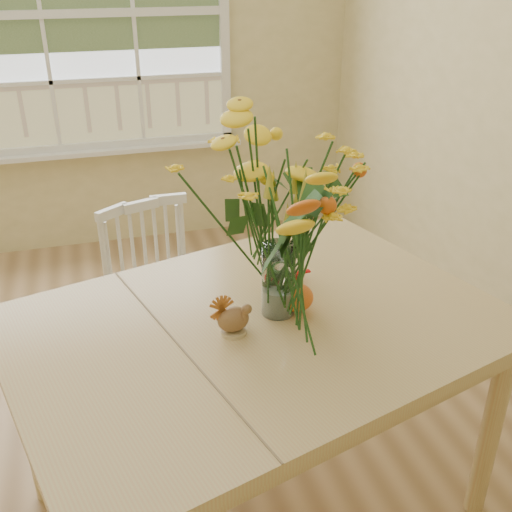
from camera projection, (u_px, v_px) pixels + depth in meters
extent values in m
cube|color=#99734A|center=(87.00, 479.00, 2.39)|extent=(4.00, 4.50, 0.01)
cube|color=#D2C586|center=(46.00, 48.00, 3.71)|extent=(4.00, 0.02, 2.70)
cube|color=silver|center=(41.00, 14.00, 3.61)|extent=(2.20, 0.00, 1.60)
cube|color=white|center=(62.00, 155.00, 3.95)|extent=(2.42, 0.12, 0.03)
cube|color=tan|center=(258.00, 325.00, 1.93)|extent=(1.77, 1.47, 0.04)
cube|color=tan|center=(258.00, 343.00, 1.96)|extent=(1.62, 1.32, 0.10)
cylinder|color=tan|center=(30.00, 417.00, 2.14)|extent=(0.07, 0.07, 0.78)
cylinder|color=tan|center=(491.00, 429.00, 2.09)|extent=(0.07, 0.07, 0.78)
cylinder|color=tan|center=(328.00, 311.00, 2.78)|extent=(0.07, 0.07, 0.78)
cube|color=white|center=(165.00, 315.00, 2.68)|extent=(0.52, 0.51, 0.05)
cube|color=white|center=(145.00, 254.00, 2.69)|extent=(0.41, 0.17, 0.47)
cylinder|color=white|center=(151.00, 385.00, 2.59)|extent=(0.03, 0.03, 0.41)
cylinder|color=white|center=(123.00, 351.00, 2.81)|extent=(0.03, 0.03, 0.41)
cylinder|color=white|center=(215.00, 360.00, 2.75)|extent=(0.03, 0.03, 0.41)
cylinder|color=white|center=(183.00, 329.00, 2.98)|extent=(0.03, 0.03, 0.41)
cylinder|color=white|center=(278.00, 280.00, 1.91)|extent=(0.11, 0.11, 0.24)
ellipsoid|color=#CE5418|center=(296.00, 299.00, 1.95)|extent=(0.11, 0.11, 0.09)
cylinder|color=#CCB78C|center=(233.00, 331.00, 1.85)|extent=(0.08, 0.08, 0.01)
ellipsoid|color=brown|center=(233.00, 319.00, 1.83)|extent=(0.11, 0.08, 0.08)
ellipsoid|color=#38160F|center=(287.00, 276.00, 2.11)|extent=(0.07, 0.07, 0.07)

